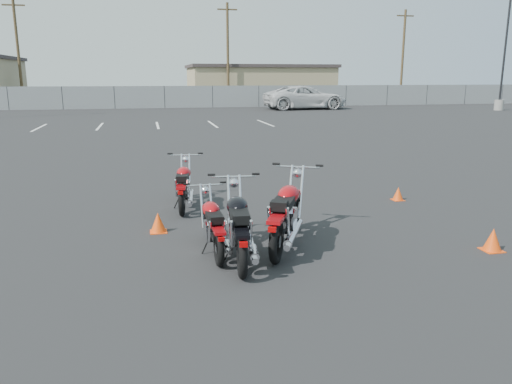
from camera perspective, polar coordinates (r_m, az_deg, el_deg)
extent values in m
plane|color=black|center=(8.18, -0.47, -5.44)|extent=(120.00, 120.00, 0.00)
torus|color=black|center=(10.87, -8.04, 0.65)|extent=(0.18, 0.57, 0.56)
cylinder|color=silver|center=(10.87, -8.04, 0.65)|extent=(0.11, 0.16, 0.15)
torus|color=black|center=(9.54, -8.47, -1.11)|extent=(0.18, 0.57, 0.56)
cylinder|color=silver|center=(9.54, -8.47, -1.11)|extent=(0.11, 0.16, 0.15)
cube|color=black|center=(10.20, -8.25, 0.03)|extent=(0.22, 0.99, 0.06)
cube|color=silver|center=(10.14, -8.28, 0.28)|extent=(0.31, 0.39, 0.28)
cylinder|color=silver|center=(10.10, -8.31, 1.22)|extent=(0.22, 0.26, 0.25)
ellipsoid|color=#A50A0F|center=(10.29, -8.26, 2.18)|extent=(0.36, 0.58, 0.24)
cube|color=black|center=(9.85, -8.41, 1.58)|extent=(0.31, 0.54, 0.09)
cube|color=black|center=(9.61, -8.50, 1.52)|extent=(0.23, 0.19, 0.11)
cube|color=#A50A0F|center=(9.46, -8.54, 0.60)|extent=(0.22, 0.41, 0.05)
cube|color=#A50A0F|center=(10.81, -8.09, 2.18)|extent=(0.16, 0.33, 0.04)
cylinder|color=silver|center=(9.62, -7.80, 0.46)|extent=(0.07, 0.18, 0.37)
cylinder|color=silver|center=(9.63, -9.14, 0.43)|extent=(0.07, 0.18, 0.37)
cylinder|color=silver|center=(9.93, -7.47, -0.64)|extent=(0.22, 1.04, 0.12)
cylinder|color=silver|center=(9.63, -7.55, -0.95)|extent=(0.16, 0.34, 0.12)
cylinder|color=silver|center=(10.91, -7.62, 2.33)|extent=(0.09, 0.38, 0.74)
cylinder|color=silver|center=(10.92, -8.51, 2.31)|extent=(0.09, 0.38, 0.74)
sphere|color=silver|center=(11.02, -8.06, 3.71)|extent=(0.17, 0.17, 0.15)
cylinder|color=silver|center=(11.03, -8.07, 4.21)|extent=(0.66, 0.11, 0.03)
cylinder|color=black|center=(10.99, -6.37, 4.42)|extent=(0.12, 0.05, 0.03)
cylinder|color=black|center=(11.03, -9.80, 4.34)|extent=(0.12, 0.05, 0.03)
cylinder|color=black|center=(10.15, -8.99, -1.08)|extent=(0.15, 0.04, 0.28)
cube|color=#990505|center=(9.23, -8.62, -0.10)|extent=(0.10, 0.07, 0.06)
torus|color=black|center=(7.99, -2.39, -3.58)|extent=(0.18, 0.63, 0.62)
cylinder|color=silver|center=(7.99, -2.39, -3.58)|extent=(0.12, 0.18, 0.16)
torus|color=black|center=(6.58, -1.61, -7.31)|extent=(0.18, 0.63, 0.62)
cylinder|color=silver|center=(6.58, -1.61, -7.31)|extent=(0.12, 0.18, 0.16)
cube|color=black|center=(7.27, -2.04, -4.96)|extent=(0.23, 1.09, 0.06)
cube|color=silver|center=(7.20, -2.02, -4.62)|extent=(0.33, 0.42, 0.31)
cylinder|color=silver|center=(7.15, -2.03, -3.20)|extent=(0.23, 0.28, 0.27)
ellipsoid|color=black|center=(7.34, -2.16, -1.60)|extent=(0.38, 0.63, 0.26)
cube|color=black|center=(6.87, -1.90, -2.81)|extent=(0.33, 0.59, 0.10)
cube|color=black|center=(6.61, -1.75, -3.08)|extent=(0.25, 0.21, 0.12)
cube|color=black|center=(6.46, -1.62, -4.67)|extent=(0.23, 0.45, 0.05)
cube|color=black|center=(7.91, -2.41, -1.33)|extent=(0.17, 0.36, 0.04)
cylinder|color=silver|center=(6.65, -0.66, -4.73)|extent=(0.07, 0.19, 0.40)
cylinder|color=silver|center=(6.64, -2.79, -4.79)|extent=(0.07, 0.19, 0.40)
cylinder|color=silver|center=(7.01, -0.52, -6.18)|extent=(0.22, 1.14, 0.13)
cylinder|color=silver|center=(6.69, -0.26, -6.94)|extent=(0.16, 0.38, 0.14)
cylinder|color=silver|center=(8.03, -1.80, -1.06)|extent=(0.09, 0.41, 0.81)
cylinder|color=silver|center=(8.02, -3.12, -1.09)|extent=(0.09, 0.41, 0.81)
sphere|color=silver|center=(8.12, -2.55, 1.04)|extent=(0.18, 0.18, 0.16)
cylinder|color=silver|center=(8.12, -2.56, 1.78)|extent=(0.72, 0.11, 0.03)
cylinder|color=black|center=(8.12, -0.02, 2.08)|extent=(0.13, 0.05, 0.04)
cylinder|color=black|center=(8.08, -5.11, 1.98)|extent=(0.13, 0.05, 0.04)
cylinder|color=black|center=(7.23, -3.12, -6.71)|extent=(0.16, 0.04, 0.31)
cube|color=#990505|center=(6.22, -1.43, -6.01)|extent=(0.11, 0.07, 0.06)
torus|color=black|center=(8.19, -5.55, -3.59)|extent=(0.10, 0.52, 0.52)
cylinder|color=silver|center=(8.19, -5.55, -3.59)|extent=(0.09, 0.14, 0.14)
torus|color=black|center=(7.01, -4.27, -6.47)|extent=(0.10, 0.52, 0.52)
cylinder|color=silver|center=(7.01, -4.27, -6.47)|extent=(0.09, 0.14, 0.14)
cube|color=black|center=(7.59, -4.97, -4.67)|extent=(0.09, 0.91, 0.05)
cube|color=silver|center=(7.53, -4.93, -4.39)|extent=(0.24, 0.33, 0.26)
cylinder|color=silver|center=(7.49, -4.95, -3.26)|extent=(0.17, 0.22, 0.23)
ellipsoid|color=#A50A0F|center=(7.64, -5.17, -1.98)|extent=(0.27, 0.50, 0.22)
cube|color=black|center=(7.25, -4.74, -2.94)|extent=(0.23, 0.48, 0.09)
cube|color=black|center=(7.04, -4.50, -3.15)|extent=(0.19, 0.16, 0.10)
cube|color=#A50A0F|center=(6.91, -4.28, -4.39)|extent=(0.16, 0.36, 0.04)
cube|color=#A50A0F|center=(8.12, -5.59, -1.75)|extent=(0.11, 0.29, 0.03)
cylinder|color=silver|center=(7.08, -3.62, -4.42)|extent=(0.04, 0.16, 0.34)
cylinder|color=silver|center=(7.05, -5.29, -4.52)|extent=(0.04, 0.16, 0.34)
cylinder|color=silver|center=(7.38, -3.62, -5.59)|extent=(0.08, 0.95, 0.11)
cylinder|color=silver|center=(7.12, -3.27, -6.15)|extent=(0.10, 0.31, 0.11)
cylinder|color=silver|center=(8.22, -5.15, -1.51)|extent=(0.04, 0.34, 0.68)
cylinder|color=silver|center=(8.21, -6.22, -1.57)|extent=(0.04, 0.34, 0.68)
sphere|color=silver|center=(8.30, -5.84, 0.20)|extent=(0.14, 0.14, 0.14)
cylinder|color=silver|center=(8.29, -5.86, 0.80)|extent=(0.60, 0.03, 0.03)
cylinder|color=black|center=(8.31, -3.79, 1.11)|extent=(0.10, 0.03, 0.03)
cylinder|color=black|center=(8.24, -7.94, 0.91)|extent=(0.10, 0.03, 0.03)
cylinder|color=black|center=(7.54, -5.77, -6.10)|extent=(0.14, 0.02, 0.26)
cube|color=#990505|center=(6.71, -4.00, -5.41)|extent=(0.09, 0.05, 0.05)
torus|color=black|center=(8.56, 4.37, -2.36)|extent=(0.39, 0.64, 0.65)
cylinder|color=silver|center=(8.56, 4.37, -2.36)|extent=(0.17, 0.20, 0.17)
torus|color=black|center=(7.08, 2.34, -5.68)|extent=(0.39, 0.64, 0.65)
cylinder|color=silver|center=(7.08, 2.34, -5.68)|extent=(0.17, 0.20, 0.17)
cube|color=black|center=(7.80, 3.46, -3.56)|extent=(0.59, 1.07, 0.07)
cube|color=silver|center=(7.73, 3.40, -3.21)|extent=(0.45, 0.50, 0.33)
cylinder|color=silver|center=(7.68, 3.42, -1.81)|extent=(0.31, 0.34, 0.29)
ellipsoid|color=#A50A0F|center=(7.88, 3.75, -0.29)|extent=(0.57, 0.71, 0.28)
cube|color=black|center=(7.39, 3.06, -1.36)|extent=(0.51, 0.66, 0.11)
cube|color=black|center=(7.12, 2.67, -1.56)|extent=(0.30, 0.28, 0.13)
cube|color=#A50A0F|center=(6.96, 2.34, -3.07)|extent=(0.37, 0.49, 0.05)
cube|color=#A50A0F|center=(8.48, 4.41, -0.14)|extent=(0.29, 0.39, 0.04)
cylinder|color=silver|center=(7.13, 3.64, -3.27)|extent=(0.14, 0.20, 0.43)
cylinder|color=silver|center=(7.17, 1.59, -3.14)|extent=(0.14, 0.20, 0.43)
cylinder|color=silver|center=(7.49, 4.33, -4.81)|extent=(0.61, 1.12, 0.14)
cylinder|color=silver|center=(7.16, 3.89, -5.48)|extent=(0.28, 0.40, 0.14)
cylinder|color=silver|center=(8.59, 5.19, 0.06)|extent=(0.23, 0.41, 0.86)
cylinder|color=silver|center=(8.61, 3.91, 0.13)|extent=(0.23, 0.41, 0.86)
sphere|color=silver|center=(8.71, 4.76, 2.15)|extent=(0.23, 0.23, 0.17)
cylinder|color=silver|center=(8.71, 4.79, 2.88)|extent=(0.70, 0.36, 0.03)
cylinder|color=black|center=(8.63, 7.27, 3.02)|extent=(0.13, 0.09, 0.04)
cylinder|color=black|center=(8.75, 2.32, 3.24)|extent=(0.13, 0.09, 0.04)
cylinder|color=black|center=(7.79, 2.20, -5.16)|extent=(0.16, 0.10, 0.33)
cube|color=#990505|center=(6.71, 1.87, -4.30)|extent=(0.13, 0.11, 0.07)
cone|color=#FF4C0D|center=(11.12, 15.94, -0.15)|extent=(0.22, 0.22, 0.28)
cube|color=#FF4C0D|center=(11.16, 15.89, -0.87)|extent=(0.24, 0.24, 0.01)
cone|color=#FF4C0D|center=(8.44, 25.44, -4.90)|extent=(0.27, 0.27, 0.34)
cube|color=#FF4C0D|center=(8.49, 25.33, -6.02)|extent=(0.29, 0.29, 0.01)
cone|color=#FF4C0D|center=(8.68, -11.12, -3.39)|extent=(0.26, 0.26, 0.33)
cube|color=#FF4C0D|center=(8.73, -11.08, -4.46)|extent=(0.29, 0.29, 0.01)
cylinder|color=gray|center=(43.55, 26.02, 8.92)|extent=(0.70, 0.70, 0.80)
cylinder|color=black|center=(43.58, 26.69, 15.39)|extent=(0.16, 0.16, 9.08)
cube|color=slate|center=(42.65, -10.41, 10.63)|extent=(80.00, 0.04, 1.80)
cylinder|color=black|center=(43.87, -26.49, 9.55)|extent=(0.06, 0.06, 1.80)
cylinder|color=black|center=(43.10, -21.26, 9.99)|extent=(0.06, 0.06, 1.80)
cylinder|color=black|center=(42.69, -15.87, 10.35)|extent=(0.06, 0.06, 1.80)
cylinder|color=black|center=(42.65, -10.41, 10.63)|extent=(0.06, 0.06, 1.80)
cylinder|color=black|center=(42.99, -4.98, 10.81)|extent=(0.06, 0.06, 1.80)
cylinder|color=black|center=(43.69, 0.32, 10.89)|extent=(0.06, 0.06, 1.80)
cylinder|color=black|center=(44.74, 5.41, 10.89)|extent=(0.06, 0.06, 1.80)
cylinder|color=black|center=(46.11, 10.24, 10.81)|extent=(0.06, 0.06, 1.80)
cylinder|color=black|center=(47.78, 14.75, 10.66)|extent=(0.06, 0.06, 1.80)
cylinder|color=black|center=(49.72, 18.93, 10.47)|extent=(0.06, 0.06, 1.80)
cylinder|color=black|center=(51.89, 22.78, 10.25)|extent=(0.06, 0.06, 1.80)
cylinder|color=black|center=(54.27, 26.30, 10.00)|extent=(0.06, 0.06, 1.80)
cube|color=#9A8A63|center=(52.89, 0.29, 12.15)|extent=(14.00, 9.00, 3.40)
cube|color=#3B3231|center=(52.89, 0.29, 14.16)|extent=(14.40, 9.40, 0.30)
cylinder|color=#40311D|center=(48.75, -25.52, 14.13)|extent=(0.24, 0.24, 9.00)
cube|color=#40311D|center=(49.06, -25.99, 18.66)|extent=(1.80, 0.12, 0.12)
cylinder|color=#40311D|center=(47.24, -3.24, 15.41)|extent=(0.24, 0.24, 9.00)
cube|color=#40311D|center=(47.56, -3.30, 20.11)|extent=(1.80, 0.12, 0.12)
cylinder|color=#40311D|center=(54.07, 16.42, 14.63)|extent=(0.24, 0.24, 9.00)
cube|color=#40311D|center=(54.35, 16.70, 18.73)|extent=(1.80, 0.12, 0.12)
cube|color=silver|center=(28.23, -23.53, 6.76)|extent=(0.12, 4.00, 0.01)
cube|color=silver|center=(27.82, -17.42, 7.17)|extent=(0.12, 4.00, 0.01)
cube|color=silver|center=(27.72, -11.19, 7.50)|extent=(0.12, 4.00, 0.01)
cube|color=silver|center=(27.95, -4.98, 7.74)|extent=(0.12, 4.00, 0.01)
cube|color=silver|center=(28.49, 1.07, 7.89)|extent=(0.12, 4.00, 0.01)
imported|color=silver|center=(40.73, 5.66, 11.44)|extent=(3.46, 7.78, 2.90)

